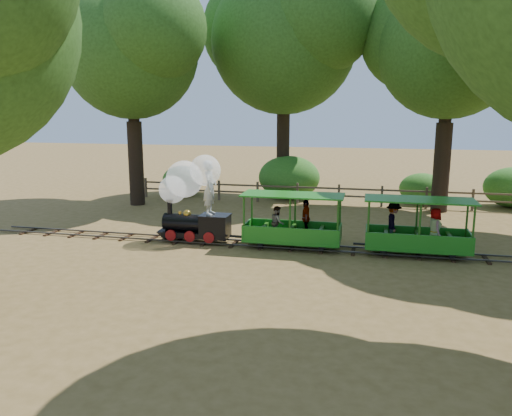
% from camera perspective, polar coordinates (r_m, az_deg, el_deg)
% --- Properties ---
extents(ground, '(90.00, 90.00, 0.00)m').
position_cam_1_polar(ground, '(16.64, 4.14, -4.58)').
color(ground, olive).
rests_on(ground, ground).
extents(track, '(22.00, 1.00, 0.10)m').
position_cam_1_polar(track, '(16.63, 4.14, -4.36)').
color(track, '#3F3D3A').
rests_on(track, ground).
extents(locomotive, '(2.69, 1.27, 3.09)m').
position_cam_1_polar(locomotive, '(17.21, -7.43, 1.83)').
color(locomotive, black).
rests_on(locomotive, ground).
extents(carriage_front, '(3.30, 1.43, 1.72)m').
position_cam_1_polar(carriage_front, '(16.50, 4.20, -2.04)').
color(carriage_front, '#1D781A').
rests_on(carriage_front, track).
extents(carriage_rear, '(3.30, 1.35, 1.72)m').
position_cam_1_polar(carriage_rear, '(16.35, 17.54, -2.47)').
color(carriage_rear, '#1D781A').
rests_on(carriage_rear, track).
extents(oak_nw, '(7.76, 6.83, 10.26)m').
position_cam_1_polar(oak_nw, '(24.68, -14.14, 17.74)').
color(oak_nw, '#2D2116').
rests_on(oak_nw, ground).
extents(oak_nc, '(9.01, 7.93, 11.46)m').
position_cam_1_polar(oak_nc, '(26.08, 3.20, 19.35)').
color(oak_nc, '#2D2116').
rests_on(oak_nc, ground).
extents(oak_ne, '(7.60, 6.69, 10.16)m').
position_cam_1_polar(oak_ne, '(23.79, 21.28, 17.48)').
color(oak_ne, '#2D2116').
rests_on(oak_ne, ground).
extents(fence, '(18.10, 0.10, 1.00)m').
position_cam_1_polar(fence, '(24.28, 7.10, 1.78)').
color(fence, brown).
rests_on(fence, ground).
extents(shrub_west, '(2.23, 1.71, 1.54)m').
position_cam_1_polar(shrub_west, '(27.27, -8.39, 3.19)').
color(shrub_west, '#2D6B1E').
rests_on(shrub_west, ground).
extents(shrub_mid_w, '(3.17, 2.43, 2.19)m').
position_cam_1_polar(shrub_mid_w, '(25.69, 3.79, 3.53)').
color(shrub_mid_w, '#2D6B1E').
rests_on(shrub_mid_w, ground).
extents(shrub_mid_e, '(2.15, 1.66, 1.49)m').
position_cam_1_polar(shrub_mid_e, '(25.53, 18.43, 2.13)').
color(shrub_mid_e, '#2D6B1E').
rests_on(shrub_mid_e, ground).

